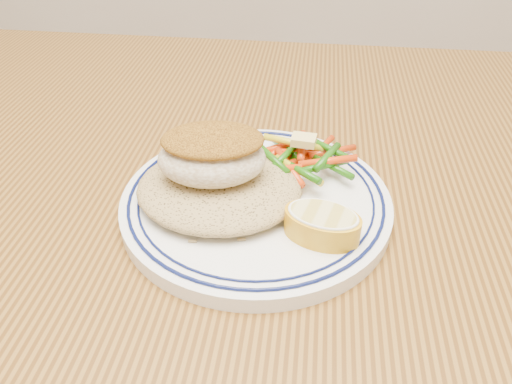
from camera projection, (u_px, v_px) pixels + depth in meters
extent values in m
cube|color=#523110|center=(271.00, 228.00, 0.48)|extent=(1.50, 0.90, 0.04)
cylinder|color=white|center=(256.00, 203.00, 0.47)|extent=(0.25, 0.25, 0.01)
torus|color=#0A113F|center=(256.00, 195.00, 0.46)|extent=(0.24, 0.24, 0.00)
torus|color=#0A113F|center=(256.00, 195.00, 0.46)|extent=(0.22, 0.22, 0.00)
ellipsoid|color=#957B4A|center=(219.00, 185.00, 0.45)|extent=(0.15, 0.13, 0.03)
ellipsoid|color=beige|center=(212.00, 159.00, 0.44)|extent=(0.10, 0.08, 0.04)
ellipsoid|color=#8C5B16|center=(212.00, 140.00, 0.43)|extent=(0.10, 0.07, 0.02)
cylinder|color=red|center=(302.00, 168.00, 0.50)|extent=(0.04, 0.04, 0.01)
cylinder|color=#1C550A|center=(281.00, 175.00, 0.48)|extent=(0.03, 0.06, 0.01)
cylinder|color=red|center=(272.00, 169.00, 0.49)|extent=(0.04, 0.04, 0.01)
cylinder|color=red|center=(290.00, 155.00, 0.51)|extent=(0.04, 0.05, 0.01)
cylinder|color=red|center=(281.00, 165.00, 0.49)|extent=(0.06, 0.03, 0.01)
cylinder|color=red|center=(332.00, 151.00, 0.51)|extent=(0.05, 0.04, 0.02)
cylinder|color=red|center=(317.00, 152.00, 0.51)|extent=(0.04, 0.05, 0.01)
cylinder|color=#1C550A|center=(287.00, 149.00, 0.51)|extent=(0.04, 0.05, 0.01)
cylinder|color=red|center=(281.00, 149.00, 0.51)|extent=(0.03, 0.04, 0.01)
cylinder|color=red|center=(283.00, 146.00, 0.51)|extent=(0.05, 0.03, 0.01)
cylinder|color=red|center=(304.00, 153.00, 0.50)|extent=(0.06, 0.01, 0.01)
cylinder|color=red|center=(289.00, 167.00, 0.48)|extent=(0.03, 0.06, 0.01)
cylinder|color=#1C550A|center=(329.00, 165.00, 0.48)|extent=(0.05, 0.05, 0.01)
cylinder|color=red|center=(272.00, 170.00, 0.47)|extent=(0.06, 0.01, 0.01)
cylinder|color=gold|center=(298.00, 170.00, 0.47)|extent=(0.05, 0.05, 0.01)
cylinder|color=#1C550A|center=(326.00, 166.00, 0.47)|extent=(0.05, 0.04, 0.01)
cylinder|color=#1C550A|center=(288.00, 153.00, 0.49)|extent=(0.03, 0.06, 0.01)
cylinder|color=red|center=(302.00, 146.00, 0.50)|extent=(0.01, 0.05, 0.01)
cylinder|color=#1C550A|center=(299.00, 170.00, 0.47)|extent=(0.04, 0.05, 0.01)
cylinder|color=#1C550A|center=(326.00, 147.00, 0.50)|extent=(0.05, 0.04, 0.01)
cylinder|color=red|center=(328.00, 161.00, 0.47)|extent=(0.06, 0.02, 0.01)
cylinder|color=#1C550A|center=(327.00, 157.00, 0.48)|extent=(0.03, 0.05, 0.01)
cylinder|color=gold|center=(294.00, 143.00, 0.50)|extent=(0.06, 0.01, 0.01)
cylinder|color=#1C550A|center=(273.00, 158.00, 0.48)|extent=(0.04, 0.04, 0.01)
cube|color=#E6CD70|center=(304.00, 140.00, 0.48)|extent=(0.03, 0.02, 0.01)
torus|color=white|center=(323.00, 214.00, 0.41)|extent=(0.07, 0.07, 0.00)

